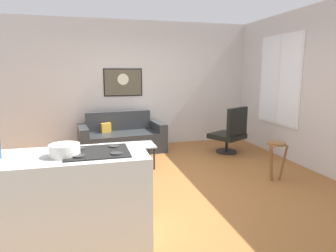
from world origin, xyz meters
The scene contains 11 objects.
ground centered at (0.00, 0.00, -0.02)m, with size 6.40×6.40×0.04m, color #9A5E2E.
back_wall centered at (0.00, 2.42, 1.40)m, with size 6.40×0.05×2.80m, color beige.
right_wall centered at (2.62, 0.30, 1.40)m, with size 0.05×6.40×2.80m, color beige.
couch centered at (-0.46, 1.90, 0.28)m, with size 1.84×1.00×0.83m.
coffee_table centered at (-0.47, 0.81, 0.37)m, with size 0.96×0.54×0.41m.
armchair centered at (1.71, 1.17, 0.45)m, with size 0.83×0.82×0.98m.
bar_stool centered at (1.69, -0.40, 0.45)m, with size 0.33×0.32×0.61m.
kitchen_counter centered at (-1.29, -1.40, 0.46)m, with size 1.48×0.72×0.94m.
mixing_bowl centered at (-1.32, -1.44, 0.97)m, with size 0.28×0.28×0.11m.
wall_painting centered at (-0.34, 2.38, 1.45)m, with size 0.85×0.03×0.61m.
window centered at (2.59, 0.90, 1.51)m, with size 0.03×1.30×1.78m.
Camera 1 is at (-1.08, -4.23, 1.69)m, focal length 31.32 mm.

